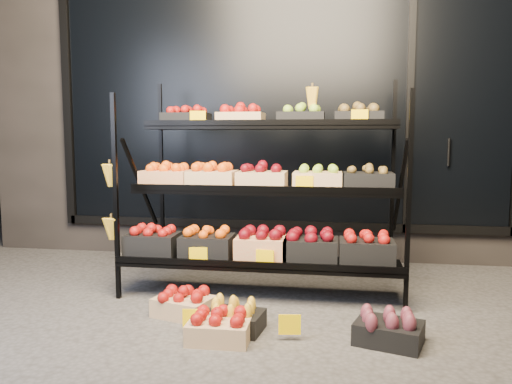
% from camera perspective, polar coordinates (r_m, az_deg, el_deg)
% --- Properties ---
extents(ground, '(24.00, 24.00, 0.00)m').
position_cam_1_polar(ground, '(3.45, -0.55, -13.81)').
color(ground, '#514F4C').
rests_on(ground, ground).
extents(building, '(6.00, 2.08, 3.50)m').
position_cam_1_polar(building, '(5.84, 3.78, 11.80)').
color(building, '#2D2826').
rests_on(building, ground).
extents(display_rack, '(2.18, 1.02, 1.70)m').
position_cam_1_polar(display_rack, '(3.86, 0.69, 0.36)').
color(display_rack, black).
rests_on(display_rack, ground).
extents(tag_floor_a, '(0.13, 0.01, 0.12)m').
position_cam_1_polar(tag_floor_a, '(3.13, -7.16, -14.88)').
color(tag_floor_a, '#FFCA00').
rests_on(tag_floor_a, ground).
extents(tag_floor_b, '(0.13, 0.01, 0.12)m').
position_cam_1_polar(tag_floor_b, '(3.02, 3.86, -15.59)').
color(tag_floor_b, '#FFCA00').
rests_on(tag_floor_b, ground).
extents(floor_crate_left, '(0.43, 0.36, 0.19)m').
position_cam_1_polar(floor_crate_left, '(3.44, -8.27, -12.40)').
color(floor_crate_left, tan).
rests_on(floor_crate_left, ground).
extents(floor_crate_midleft, '(0.38, 0.30, 0.18)m').
position_cam_1_polar(floor_crate_midleft, '(3.16, -2.48, -14.07)').
color(floor_crate_midleft, black).
rests_on(floor_crate_midleft, ground).
extents(floor_crate_midright, '(0.36, 0.27, 0.19)m').
position_cam_1_polar(floor_crate_midright, '(3.02, -4.23, -15.08)').
color(floor_crate_midright, tan).
rests_on(floor_crate_midright, ground).
extents(floor_crate_right, '(0.43, 0.37, 0.19)m').
position_cam_1_polar(floor_crate_right, '(3.07, 14.94, -14.84)').
color(floor_crate_right, black).
rests_on(floor_crate_right, ground).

